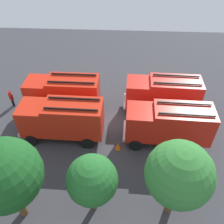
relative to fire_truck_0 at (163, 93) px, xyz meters
The scene contains 14 objects.
ground_plane 5.71m from the fire_truck_0, 24.17° to the left, with size 46.51×46.51×0.00m, color #38383D.
fire_truck_0 is the anchor object (origin of this frame).
fire_truck_1 9.67m from the fire_truck_0, ahead, with size 7.22×2.79×3.88m.
fire_truck_2 4.20m from the fire_truck_0, 90.45° to the left, with size 7.27×2.94×3.88m.
fire_truck_3 9.85m from the fire_truck_0, 24.71° to the left, with size 7.23×2.83×3.88m.
firefighter_0 4.45m from the fire_truck_0, 51.81° to the right, with size 0.34×0.47×1.73m.
firefighter_1 3.91m from the fire_truck_0, 70.98° to the right, with size 0.29×0.45×1.60m.
firefighter_2 14.84m from the fire_truck_0, 31.10° to the left, with size 0.30×0.43×1.81m.
firefighter_3 15.31m from the fire_truck_0, ahead, with size 0.48×0.44×1.81m.
tree_0 10.79m from the fire_truck_0, 87.26° to the left, with size 3.99×3.99×6.18m.
tree_1 12.10m from the fire_truck_0, 62.66° to the left, with size 3.17×3.17×4.91m.
tree_2 15.49m from the fire_truck_0, 48.02° to the left, with size 4.26×4.26×6.61m.
traffic_cone_0 7.24m from the fire_truck_0, 97.12° to the left, with size 0.51×0.51×0.73m, color #F2600C.
traffic_cone_1 7.01m from the fire_truck_0, 52.50° to the left, with size 0.49×0.49×0.70m, color #F2600C.
Camera 1 is at (-0.94, 16.39, 15.54)m, focal length 37.43 mm.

